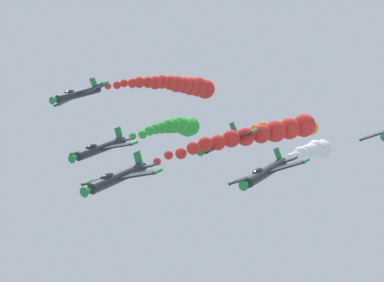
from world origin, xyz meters
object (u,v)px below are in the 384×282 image
Objects in this scene: airplane_trailing at (78,94)px; airplane_left_inner at (265,172)px; airplane_right_inner at (100,148)px; airplane_left_outer at (221,142)px; airplane_lead at (117,177)px.

airplane_left_inner is at bearing 162.17° from airplane_trailing.
airplane_left_inner is 1.00× the size of airplane_right_inner.
airplane_left_inner is 1.00× the size of airplane_left_outer.
airplane_left_outer is at bearing 179.95° from airplane_trailing.
airplane_lead reaches higher than airplane_right_inner.
airplane_right_inner is 1.00× the size of airplane_trailing.
airplane_trailing is (22.40, -0.02, 4.12)m from airplane_left_outer.
airplane_left_inner is at bearing 179.92° from airplane_right_inner.
airplane_trailing reaches higher than airplane_right_inner.
airplane_left_outer is (-10.95, -10.61, -0.19)m from airplane_right_inner.
airplane_lead reaches higher than airplane_left_inner.
airplane_left_inner is 21.70m from airplane_right_inner.
airplane_left_inner is 35.03m from airplane_trailing.
airplane_left_inner reaches higher than airplane_right_inner.
airplane_trailing reaches higher than airplane_left_inner.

